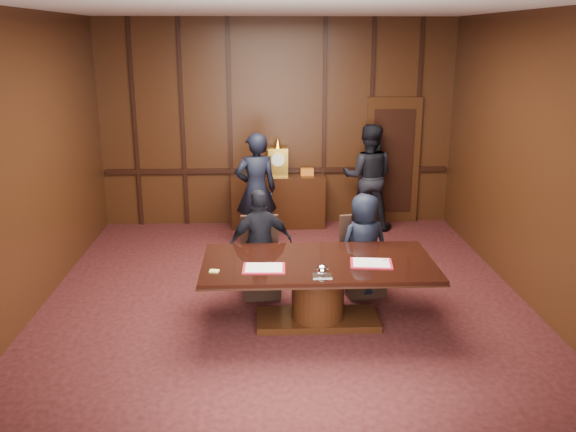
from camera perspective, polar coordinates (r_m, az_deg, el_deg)
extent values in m
plane|color=black|center=(7.60, -0.24, -8.32)|extent=(7.00, 7.00, 0.00)
plane|color=silver|center=(6.91, -0.28, 19.07)|extent=(7.00, 7.00, 0.00)
cube|color=black|center=(10.50, -1.01, 8.60)|extent=(6.00, 0.04, 3.50)
cube|color=black|center=(3.70, 1.87, -6.41)|extent=(6.00, 0.04, 3.50)
cube|color=black|center=(7.56, -23.70, 4.11)|extent=(0.04, 7.00, 3.50)
cube|color=black|center=(7.76, 22.53, 4.55)|extent=(0.04, 7.00, 3.50)
cube|color=black|center=(10.61, -0.98, 4.30)|extent=(5.90, 0.05, 0.08)
cube|color=black|center=(10.80, 9.72, 5.10)|extent=(0.95, 0.06, 2.20)
sphere|color=gold|center=(10.68, 7.84, 4.77)|extent=(0.08, 0.08, 0.08)
cube|color=black|center=(10.52, -0.94, 1.39)|extent=(1.60, 0.45, 0.90)
cube|color=black|center=(10.64, -4.70, -0.84)|extent=(0.12, 0.40, 0.06)
cube|color=black|center=(10.68, 2.83, -0.74)|extent=(0.12, 0.40, 0.06)
cube|color=gold|center=(10.36, -0.96, 5.08)|extent=(0.34, 0.18, 0.48)
cylinder|color=white|center=(10.25, -0.94, 5.30)|extent=(0.22, 0.03, 0.22)
cone|color=gold|center=(10.31, -0.97, 6.82)|extent=(0.14, 0.14, 0.16)
cube|color=black|center=(10.41, -3.99, 4.36)|extent=(0.18, 0.04, 0.22)
cube|color=orange|center=(10.44, 1.79, 4.15)|extent=(0.22, 0.12, 0.12)
cube|color=black|center=(7.15, 2.77, -9.64)|extent=(1.40, 0.60, 0.08)
cylinder|color=black|center=(7.01, 2.81, -7.07)|extent=(0.60, 0.60, 0.62)
cube|color=black|center=(6.89, 2.85, -4.63)|extent=(2.62, 1.32, 0.02)
cube|color=black|center=(6.88, 2.85, -4.47)|extent=(2.60, 1.30, 0.06)
cube|color=#AD1024|center=(6.65, -2.27, -4.90)|extent=(0.47, 0.35, 0.01)
cube|color=white|center=(6.64, -2.27, -4.83)|extent=(0.41, 0.29, 0.01)
cube|color=#AD1024|center=(6.84, 7.80, -4.41)|extent=(0.50, 0.38, 0.01)
cube|color=white|center=(6.84, 7.80, -4.34)|extent=(0.43, 0.33, 0.01)
cube|color=white|center=(6.45, 3.22, -5.60)|extent=(0.20, 0.14, 0.01)
ellipsoid|color=white|center=(6.43, 3.23, -5.12)|extent=(0.13, 0.13, 0.10)
cube|color=#DFD96D|center=(6.61, -6.91, -5.13)|extent=(0.11, 0.09, 0.01)
cube|color=black|center=(7.83, -2.54, -5.74)|extent=(0.51, 0.51, 0.46)
cube|color=black|center=(7.85, -2.68, -1.85)|extent=(0.48, 0.09, 0.55)
cylinder|color=black|center=(7.69, -4.03, -7.12)|extent=(0.04, 0.04, 0.23)
cylinder|color=black|center=(8.06, -1.10, -5.95)|extent=(0.04, 0.04, 0.23)
cube|color=black|center=(7.93, 6.94, -5.55)|extent=(0.58, 0.58, 0.46)
cube|color=black|center=(7.94, 6.48, -1.73)|extent=(0.48, 0.17, 0.55)
cylinder|color=black|center=(7.76, 5.68, -6.93)|extent=(0.04, 0.04, 0.23)
cylinder|color=black|center=(8.19, 8.08, -5.74)|extent=(0.04, 0.04, 0.23)
imported|color=black|center=(7.61, -2.59, -2.63)|extent=(0.88, 0.53, 1.39)
imported|color=black|center=(7.73, 7.11, -2.71)|extent=(0.75, 0.60, 1.33)
imported|color=black|center=(9.46, -3.00, 2.44)|extent=(0.73, 0.56, 1.79)
imported|color=black|center=(10.41, 7.50, 3.64)|extent=(0.99, 0.84, 1.80)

